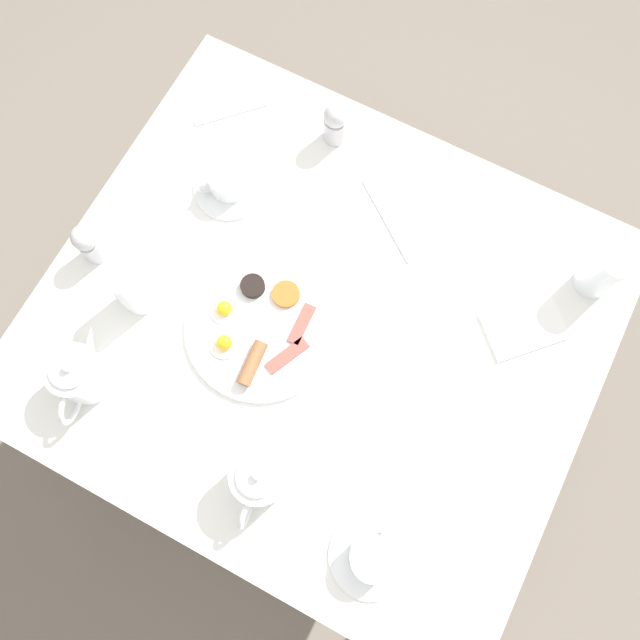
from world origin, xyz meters
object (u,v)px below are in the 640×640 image
breakfast_plate (260,327)px  teacup_with_saucer_left (372,557)px  salt_grinder (336,123)px  fork_by_plate (231,113)px  napkin_folded (524,326)px  knife_by_plate (387,220)px  pepper_grinder (89,243)px  teapot_far (260,478)px  teacup_with_saucer_right (228,183)px  water_glass_tall (604,272)px  water_glass_short (132,287)px  teapot_near (80,375)px

breakfast_plate → teacup_with_saucer_left: (0.39, -0.28, 0.02)m
salt_grinder → fork_by_plate: 0.24m
breakfast_plate → fork_by_plate: size_ratio=2.37×
napkin_folded → knife_by_plate: size_ratio=1.05×
pepper_grinder → knife_by_plate: size_ratio=0.61×
teapot_far → knife_by_plate: (-0.02, 0.58, -0.05)m
teacup_with_saucer_right → teacup_with_saucer_left: bearing=-41.2°
water_glass_tall → fork_by_plate: 0.85m
breakfast_plate → napkin_folded: breakfast_plate is taller
breakfast_plate → teacup_with_saucer_right: 0.32m
teapot_far → water_glass_tall: size_ratio=1.48×
water_glass_short → salt_grinder: 0.54m
water_glass_tall → napkin_folded: (-0.09, -0.15, -0.06)m
water_glass_tall → napkin_folded: bearing=-119.8°
breakfast_plate → teacup_with_saucer_left: bearing=-36.1°
teacup_with_saucer_left → napkin_folded: bearing=81.4°
teacup_with_saucer_right → fork_by_plate: teacup_with_saucer_right is taller
salt_grinder → breakfast_plate: bearing=-81.9°
teapot_far → water_glass_tall: 0.76m
water_glass_tall → breakfast_plate: bearing=-144.4°
fork_by_plate → water_glass_short: bearing=-83.5°
breakfast_plate → teapot_near: size_ratio=1.62×
water_glass_short → salt_grinder: bearing=70.7°
salt_grinder → fork_by_plate: (-0.23, -0.06, -0.05)m
teapot_near → water_glass_short: size_ratio=1.36×
teapot_far → teacup_with_saucer_right: teapot_far is taller
water_glass_short → water_glass_tall: bearing=29.7°
breakfast_plate → water_glass_short: bearing=-166.8°
pepper_grinder → teapot_far: bearing=-24.6°
water_glass_tall → salt_grinder: (-0.62, 0.06, -0.01)m
breakfast_plate → water_glass_tall: size_ratio=2.36×
breakfast_plate → water_glass_tall: bearing=35.6°
breakfast_plate → teacup_with_saucer_left: size_ratio=2.00×
salt_grinder → knife_by_plate: (0.19, -0.13, -0.05)m
teacup_with_saucer_right → pepper_grinder: (-0.17, -0.25, 0.03)m
water_glass_tall → fork_by_plate: (-0.85, 0.00, -0.06)m
pepper_grinder → salt_grinder: same height
knife_by_plate → teapot_near: bearing=-122.6°
pepper_grinder → teapot_near: bearing=-60.4°
teapot_far → teacup_with_saucer_right: size_ratio=1.26×
teapot_near → teacup_with_saucer_left: 0.63m
salt_grinder → napkin_folded: (0.53, -0.21, -0.05)m
teapot_far → water_glass_tall: same height
teapot_far → teacup_with_saucer_right: bearing=28.7°
breakfast_plate → water_glass_short: 0.26m
breakfast_plate → pepper_grinder: size_ratio=2.89×
pepper_grinder → water_glass_tall: bearing=23.9°
napkin_folded → fork_by_plate: (-0.76, 0.15, -0.00)m
teapot_near → teacup_with_saucer_left: size_ratio=1.24×
teacup_with_saucer_right → water_glass_short: size_ratio=1.09×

